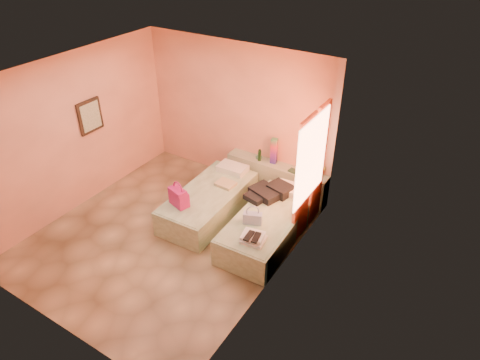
% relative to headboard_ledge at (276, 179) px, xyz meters
% --- Properties ---
extents(ground, '(4.50, 4.50, 0.00)m').
position_rel_headboard_ledge_xyz_m(ground, '(-0.98, -2.10, -0.33)').
color(ground, tan).
rests_on(ground, ground).
extents(room_walls, '(4.02, 4.51, 2.81)m').
position_rel_headboard_ledge_xyz_m(room_walls, '(-0.77, -1.53, 1.46)').
color(room_walls, '#FBA886').
rests_on(room_walls, ground).
extents(headboard_ledge, '(2.05, 0.30, 0.65)m').
position_rel_headboard_ledge_xyz_m(headboard_ledge, '(0.00, 0.00, 0.00)').
color(headboard_ledge, '#A0AF8F').
rests_on(headboard_ledge, ground).
extents(bed_left, '(0.96, 2.03, 0.50)m').
position_rel_headboard_ledge_xyz_m(bed_left, '(-0.72, -1.23, -0.08)').
color(bed_left, beige).
rests_on(bed_left, ground).
extents(bed_right, '(0.96, 2.03, 0.50)m').
position_rel_headboard_ledge_xyz_m(bed_right, '(0.52, -1.30, -0.08)').
color(bed_right, beige).
rests_on(bed_right, ground).
extents(water_bottle, '(0.09, 0.09, 0.23)m').
position_rel_headboard_ledge_xyz_m(water_bottle, '(-0.36, -0.03, 0.44)').
color(water_bottle, '#13361A').
rests_on(water_bottle, headboard_ledge).
extents(rainbow_box, '(0.13, 0.13, 0.50)m').
position_rel_headboard_ledge_xyz_m(rainbow_box, '(-0.09, 0.04, 0.58)').
color(rainbow_box, '#B61663').
rests_on(rainbow_box, headboard_ledge).
extents(small_dish, '(0.15, 0.15, 0.03)m').
position_rel_headboard_ledge_xyz_m(small_dish, '(-0.42, 0.04, 0.34)').
color(small_dish, '#468162').
rests_on(small_dish, headboard_ledge).
extents(green_book, '(0.20, 0.15, 0.03)m').
position_rel_headboard_ledge_xyz_m(green_book, '(0.38, -0.06, 0.34)').
color(green_book, '#254630').
rests_on(green_book, headboard_ledge).
extents(flower_vase, '(0.26, 0.26, 0.28)m').
position_rel_headboard_ledge_xyz_m(flower_vase, '(0.83, 0.05, 0.47)').
color(flower_vase, silver).
rests_on(flower_vase, headboard_ledge).
extents(magenta_handbag, '(0.39, 0.29, 0.33)m').
position_rel_headboard_ledge_xyz_m(magenta_handbag, '(-0.90, -1.83, 0.34)').
color(magenta_handbag, '#B61663').
rests_on(magenta_handbag, bed_left).
extents(khaki_garment, '(0.35, 0.29, 0.06)m').
position_rel_headboard_ledge_xyz_m(khaki_garment, '(-0.56, -0.91, 0.20)').
color(khaki_garment, tan).
rests_on(khaki_garment, bed_left).
extents(clothes_pile, '(0.74, 0.74, 0.17)m').
position_rel_headboard_ledge_xyz_m(clothes_pile, '(0.26, -0.82, 0.26)').
color(clothes_pile, black).
rests_on(clothes_pile, bed_right).
extents(blue_handbag, '(0.32, 0.23, 0.19)m').
position_rel_headboard_ledge_xyz_m(blue_handbag, '(0.41, -1.61, 0.27)').
color(blue_handbag, '#4260A0').
rests_on(blue_handbag, bed_right).
extents(towel_stack, '(0.39, 0.35, 0.10)m').
position_rel_headboard_ledge_xyz_m(towel_stack, '(0.64, -1.97, 0.23)').
color(towel_stack, white).
rests_on(towel_stack, bed_right).
extents(sandal_pair, '(0.21, 0.26, 0.03)m').
position_rel_headboard_ledge_xyz_m(sandal_pair, '(0.65, -2.02, 0.29)').
color(sandal_pair, black).
rests_on(sandal_pair, towel_stack).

